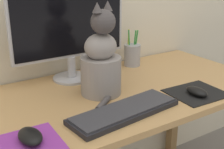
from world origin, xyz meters
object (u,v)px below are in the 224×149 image
object	(u,v)px
keyboard	(125,111)
computer_mouse_right	(197,91)
cat	(101,61)
computer_mouse_left	(30,136)
pen_cup	(132,55)
monitor	(70,26)

from	to	relation	value
keyboard	computer_mouse_right	world-z (taller)	computer_mouse_right
keyboard	cat	distance (m)	0.24
computer_mouse_left	pen_cup	size ratio (longest dim) A/B	0.59
keyboard	computer_mouse_right	bearing A→B (deg)	-10.63
monitor	pen_cup	world-z (taller)	monitor
cat	monitor	bearing A→B (deg)	79.34
monitor	computer_mouse_right	xyz separation A→B (m)	(0.33, -0.44, -0.22)
computer_mouse_right	cat	distance (m)	0.39
computer_mouse_right	keyboard	bearing A→B (deg)	175.22
monitor	computer_mouse_right	world-z (taller)	monitor
keyboard	computer_mouse_right	size ratio (longest dim) A/B	4.29
computer_mouse_right	monitor	bearing A→B (deg)	126.93
computer_mouse_left	pen_cup	xyz separation A→B (m)	(0.68, 0.42, 0.04)
computer_mouse_left	computer_mouse_right	xyz separation A→B (m)	(0.66, -0.03, -0.00)
monitor	cat	size ratio (longest dim) A/B	1.44
cat	pen_cup	bearing A→B (deg)	17.16
keyboard	pen_cup	bearing A→B (deg)	45.11
monitor	keyboard	bearing A→B (deg)	-89.82
pen_cup	cat	bearing A→B (deg)	-144.72
keyboard	pen_cup	size ratio (longest dim) A/B	2.30
monitor	cat	world-z (taller)	monitor
keyboard	computer_mouse_left	xyz separation A→B (m)	(-0.33, 0.00, 0.01)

